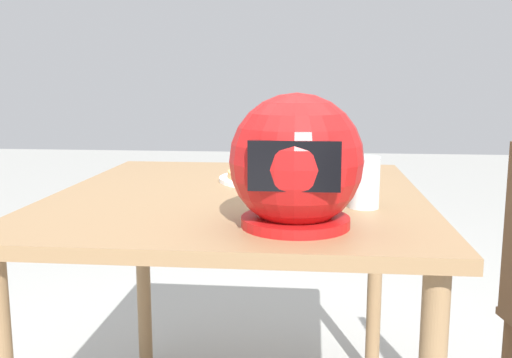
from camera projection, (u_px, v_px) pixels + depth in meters
dining_table at (239, 225)px, 1.54m from camera, size 0.95×1.08×0.76m
pizza_plate at (271, 179)px, 1.69m from camera, size 0.30×0.30×0.01m
pizza at (270, 173)px, 1.69m from camera, size 0.25×0.25×0.06m
motorcycle_helmet at (296, 164)px, 1.15m from camera, size 0.27×0.27×0.27m
drinking_glass at (364, 182)px, 1.33m from camera, size 0.07×0.07×0.12m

